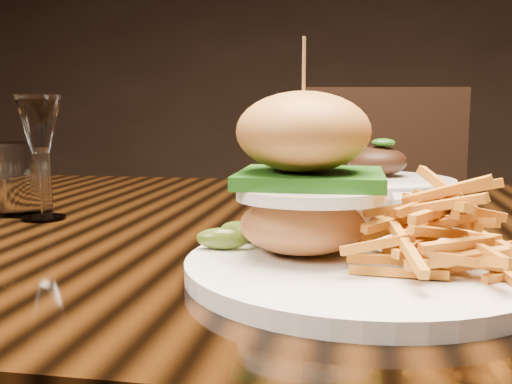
% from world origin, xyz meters
% --- Properties ---
extents(dining_table, '(1.60, 0.90, 0.75)m').
position_xyz_m(dining_table, '(0.00, 0.00, 0.67)').
color(dining_table, black).
rests_on(dining_table, ground).
extents(burger_plate, '(0.30, 0.30, 0.20)m').
position_xyz_m(burger_plate, '(0.09, -0.22, 0.80)').
color(burger_plate, silver).
rests_on(burger_plate, dining_table).
extents(side_saucer, '(0.16, 0.16, 0.02)m').
position_xyz_m(side_saucer, '(0.19, -0.23, 0.76)').
color(side_saucer, silver).
rests_on(side_saucer, dining_table).
extents(ramekin, '(0.09, 0.09, 0.03)m').
position_xyz_m(ramekin, '(0.17, 0.04, 0.77)').
color(ramekin, silver).
rests_on(ramekin, dining_table).
extents(wine_glass, '(0.06, 0.06, 0.16)m').
position_xyz_m(wine_glass, '(-0.31, -0.03, 0.87)').
color(wine_glass, white).
rests_on(wine_glass, dining_table).
extents(water_tumbler, '(0.07, 0.07, 0.10)m').
position_xyz_m(water_tumbler, '(-0.35, 0.00, 0.80)').
color(water_tumbler, white).
rests_on(water_tumbler, dining_table).
extents(far_dish, '(0.28, 0.28, 0.09)m').
position_xyz_m(far_dish, '(0.12, 0.35, 0.77)').
color(far_dish, silver).
rests_on(far_dish, dining_table).
extents(chair_far, '(0.51, 0.52, 0.95)m').
position_xyz_m(chair_far, '(0.17, 0.89, 0.54)').
color(chair_far, black).
rests_on(chair_far, ground).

